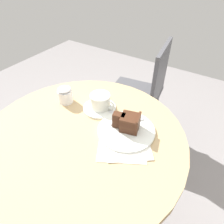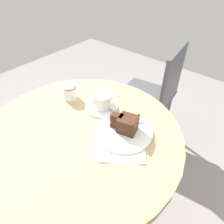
{
  "view_description": "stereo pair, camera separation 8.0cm",
  "coord_description": "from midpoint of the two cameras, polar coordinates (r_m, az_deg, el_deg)",
  "views": [
    {
      "loc": [
        0.38,
        -0.38,
        1.32
      ],
      "look_at": [
        0.05,
        0.14,
        0.8
      ],
      "focal_mm": 32.0,
      "sensor_mm": 36.0,
      "label": 1
    },
    {
      "loc": [
        0.45,
        -0.33,
        1.32
      ],
      "look_at": [
        0.05,
        0.14,
        0.8
      ],
      "focal_mm": 32.0,
      "sensor_mm": 36.0,
      "label": 2
    }
  ],
  "objects": [
    {
      "name": "teaspoon",
      "position": [
        0.87,
        -3.56,
        1.06
      ],
      "size": [
        0.1,
        0.07,
        0.0
      ],
      "rotation": [
        0.0,
        0.0,
        5.72
      ],
      "color": "silver",
      "rests_on": "saucer"
    },
    {
      "name": "fork",
      "position": [
        0.8,
        2.6,
        -2.5
      ],
      "size": [
        0.1,
        0.11,
        0.0
      ],
      "rotation": [
        0.0,
        0.0,
        0.85
      ],
      "color": "silver",
      "rests_on": "cake_plate"
    },
    {
      "name": "saucer",
      "position": [
        0.88,
        -6.18,
        1.07
      ],
      "size": [
        0.14,
        0.14,
        0.01
      ],
      "color": "silver",
      "rests_on": "cafe_table"
    },
    {
      "name": "coffee_cup",
      "position": [
        0.86,
        -5.96,
        3.04
      ],
      "size": [
        0.12,
        0.09,
        0.06
      ],
      "color": "silver",
      "rests_on": "saucer"
    },
    {
      "name": "cafe_table",
      "position": [
        0.87,
        -10.45,
        -12.16
      ],
      "size": [
        0.79,
        0.79,
        0.76
      ],
      "color": "tan",
      "rests_on": "ground"
    },
    {
      "name": "napkin",
      "position": [
        0.73,
        0.52,
        -9.19
      ],
      "size": [
        0.24,
        0.24,
        0.0
      ],
      "rotation": [
        0.0,
        0.0,
        0.5
      ],
      "color": "silver",
      "rests_on": "cafe_table"
    },
    {
      "name": "ground_plane",
      "position": [
        1.43,
        -7.05,
        -28.09
      ],
      "size": [
        4.4,
        4.4,
        0.01
      ],
      "primitive_type": "cube",
      "color": "gray",
      "rests_on": "ground"
    },
    {
      "name": "cafe_chair",
      "position": [
        1.49,
        7.86,
        6.51
      ],
      "size": [
        0.43,
        0.43,
        0.84
      ],
      "rotation": [
        0.0,
        0.0,
        4.86
      ],
      "color": "#4C4C51",
      "rests_on": "ground"
    },
    {
      "name": "cake_slice",
      "position": [
        0.75,
        1.66,
        -3.08
      ],
      "size": [
        0.11,
        0.08,
        0.07
      ],
      "rotation": [
        0.0,
        0.0,
        3.4
      ],
      "color": "#422619",
      "rests_on": "cake_plate"
    },
    {
      "name": "cake_plate",
      "position": [
        0.77,
        1.12,
        -5.42
      ],
      "size": [
        0.22,
        0.22,
        0.01
      ],
      "color": "silver",
      "rests_on": "cafe_table"
    },
    {
      "name": "sugar_pot",
      "position": [
        0.93,
        -15.68,
        4.67
      ],
      "size": [
        0.06,
        0.06,
        0.08
      ],
      "color": "white",
      "rests_on": "cafe_table"
    }
  ]
}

